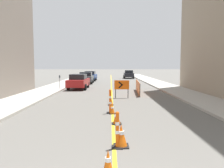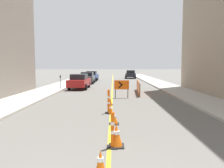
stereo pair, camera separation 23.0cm
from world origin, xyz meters
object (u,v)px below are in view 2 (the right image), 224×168
Objects in this scene: traffic_cone_third at (114,118)px; arrow_barricade_primary at (122,86)px; traffic_cone_fifth at (110,100)px; delineator_post_rear at (109,103)px; parking_meter_near_curb at (60,79)px; delineator_post_front at (112,132)px; traffic_cone_second at (116,136)px; parked_car_curb_far at (92,76)px; parked_car_curb_mid at (87,78)px; traffic_cone_fourth at (111,109)px; traffic_cone_nearest at (101,163)px; parked_car_opposite_side at (130,74)px; parked_car_curb_near at (79,81)px.

traffic_cone_third is 0.40× the size of arrow_barricade_primary.
delineator_post_rear is at bearing -90.68° from traffic_cone_fifth.
delineator_post_front is at bearing -71.05° from parking_meter_near_curb.
delineator_post_rear is at bearing 94.13° from traffic_cone_second.
parked_car_curb_mid is at bearing -88.05° from parked_car_curb_far.
parked_car_curb_far is 13.84m from parking_meter_near_curb.
traffic_cone_fifth is at bearing 92.55° from traffic_cone_second.
traffic_cone_fourth is 0.36m from delineator_post_rear.
parking_meter_near_curb is at bearing 138.13° from arrow_barricade_primary.
parking_meter_near_curb reaches higher than arrow_barricade_primary.
traffic_cone_fourth is (0.14, 6.37, -0.06)m from traffic_cone_nearest.
parked_car_curb_far reaches higher than delineator_post_front.
parked_car_opposite_side is 22.36m from parking_meter_near_curb.
traffic_cone_fourth is at bearing -95.28° from parked_car_opposite_side.
parked_car_curb_far is at bearing 96.87° from delineator_post_front.
parked_car_curb_mid is (-3.40, 16.79, 0.48)m from traffic_cone_fifth.
traffic_cone_third is (-0.06, 2.57, -0.08)m from traffic_cone_second.
delineator_post_rear is 0.29× the size of parked_car_curb_mid.
parked_car_opposite_side reaches higher than arrow_barricade_primary.
parked_car_curb_near and parked_car_curb_mid have the same top height.
delineator_post_rear is (-0.03, -2.31, 0.23)m from traffic_cone_fifth.
delineator_post_front is at bearing -87.39° from delineator_post_rear.
parked_car_curb_mid and parked_car_opposite_side have the same top height.
traffic_cone_third is 2.69m from delineator_post_front.
traffic_cone_fourth is 0.39× the size of delineator_post_rear.
parking_meter_near_curb is at bearing 115.64° from traffic_cone_fourth.
traffic_cone_second is 10.04m from arrow_barricade_primary.
parked_car_opposite_side is at bearing 67.22° from parking_meter_near_curb.
parking_meter_near_curb reaches higher than traffic_cone_nearest.
parking_meter_near_curb reaches higher than traffic_cone_fourth.
traffic_cone_second is at bearing 78.19° from traffic_cone_nearest.
delineator_post_rear is 31.52m from parked_car_opposite_side.
traffic_cone_nearest is 18.72m from parked_car_curb_near.
traffic_cone_nearest reaches higher than traffic_cone_third.
arrow_barricade_primary is 26.16m from parked_car_opposite_side.
parking_meter_near_curb reaches higher than delineator_post_rear.
parked_car_curb_near is at bearing 123.04° from arrow_barricade_primary.
parking_meter_near_curb is at bearing -111.81° from parked_car_opposite_side.
traffic_cone_fifth is at bearing 91.55° from delineator_post_front.
traffic_cone_fourth is at bearing 95.00° from traffic_cone_third.
parked_car_opposite_side reaches higher than traffic_cone_nearest.
traffic_cone_nearest is at bearing -90.34° from delineator_post_rear.
parked_car_curb_mid is (-3.33, 25.62, 0.50)m from traffic_cone_nearest.
delineator_post_front is at bearing -81.50° from parked_car_curb_mid.
delineator_post_front is 29.45m from parked_car_curb_far.
parked_car_curb_far reaches higher than traffic_cone_fourth.
delineator_post_rear is at bearing 123.50° from traffic_cone_fourth.
delineator_post_front is 0.25× the size of parked_car_curb_near.
parked_car_curb_mid is 3.11× the size of parking_meter_near_curb.
traffic_cone_second is 1.40× the size of traffic_cone_fourth.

